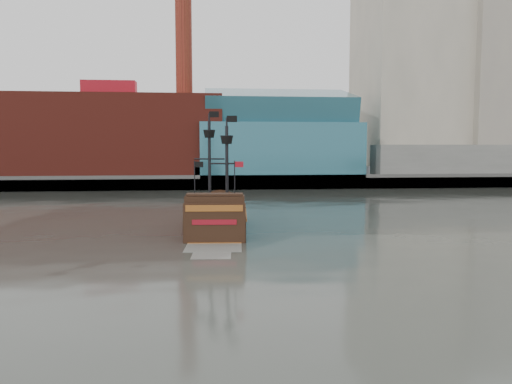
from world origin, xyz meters
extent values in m
plane|color=#2D302A|center=(0.00, 0.00, 0.00)|extent=(400.00, 400.00, 0.00)
cube|color=slate|center=(0.00, 92.00, 1.00)|extent=(220.00, 60.00, 2.00)
cube|color=#4C4C49|center=(0.00, 62.50, 1.30)|extent=(220.00, 1.00, 2.60)
cube|color=maroon|center=(-22.00, 72.00, 9.50)|extent=(42.00, 18.00, 15.00)
cube|color=#2C6576|center=(10.00, 70.00, 7.00)|extent=(30.00, 16.00, 10.00)
cube|color=#C0B59F|center=(40.00, 80.00, 25.00)|extent=(20.00, 22.00, 46.00)
cube|color=gray|center=(58.00, 76.00, 21.00)|extent=(18.00, 18.00, 38.00)
cube|color=#C0B59F|center=(50.00, 97.00, 28.00)|extent=(24.00, 20.00, 52.00)
cube|color=slate|center=(48.00, 66.00, 5.00)|extent=(40.00, 6.00, 6.00)
cylinder|color=maroon|center=(-8.00, 74.00, 28.00)|extent=(3.20, 3.20, 22.00)
cube|color=#2C6576|center=(10.00, 70.00, 15.00)|extent=(28.00, 14.94, 8.78)
cube|color=black|center=(-3.02, 18.78, 0.59)|extent=(5.74, 12.17, 2.57)
cube|color=#432C18|center=(-3.02, 18.78, 2.03)|extent=(5.17, 10.95, 0.30)
cube|color=black|center=(-2.70, 23.51, 2.37)|extent=(4.35, 2.65, 0.99)
cube|color=black|center=(-3.38, 13.66, 2.77)|extent=(4.79, 1.90, 1.78)
cube|color=black|center=(-3.44, 12.75, 1.19)|extent=(4.85, 0.58, 3.95)
cube|color=#9D541E|center=(-3.45, 12.61, 2.77)|extent=(4.44, 0.38, 0.49)
cube|color=maroon|center=(-3.45, 12.61, 1.68)|extent=(3.46, 0.32, 0.40)
cylinder|color=black|center=(-3.71, 20.32, 6.03)|extent=(0.29, 0.29, 7.71)
cylinder|color=black|center=(-2.26, 16.95, 5.73)|extent=(0.29, 0.29, 7.11)
cone|color=black|center=(-3.71, 20.32, 8.69)|extent=(1.16, 1.16, 0.69)
cone|color=black|center=(-2.26, 16.95, 8.10)|extent=(1.16, 1.16, 0.69)
cube|color=black|center=(-3.27, 20.29, 10.47)|extent=(0.89, 0.09, 0.54)
cube|color=black|center=(-1.81, 16.92, 9.88)|extent=(0.89, 0.09, 0.54)
cube|color=#959A94|center=(-3.55, 11.09, 0.01)|extent=(4.43, 3.84, 0.02)
camera|label=1|loc=(-4.14, -25.80, 7.44)|focal=35.00mm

